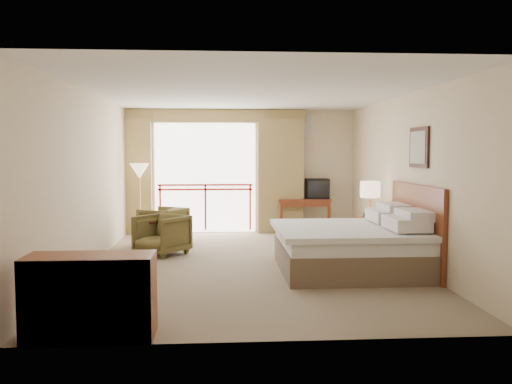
{
  "coord_description": "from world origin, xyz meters",
  "views": [
    {
      "loc": [
        -0.48,
        -8.48,
        1.8
      ],
      "look_at": [
        0.12,
        0.4,
        1.12
      ],
      "focal_mm": 38.0,
      "sensor_mm": 36.0,
      "label": 1
    }
  ],
  "objects": [
    {
      "name": "coffee_maker",
      "position": [
        1.02,
        3.34,
        0.86
      ],
      "size": [
        0.13,
        0.13,
        0.23
      ],
      "primitive_type": "cylinder",
      "rotation": [
        0.0,
        0.0,
        -0.19
      ],
      "color": "black",
      "rests_on": "desk"
    },
    {
      "name": "desk",
      "position": [
        1.37,
        3.39,
        0.58
      ],
      "size": [
        1.14,
        0.55,
        0.75
      ],
      "rotation": [
        0.0,
        0.0,
        -0.03
      ],
      "color": "maroon",
      "rests_on": "floor"
    },
    {
      "name": "wall_front",
      "position": [
        0.0,
        -3.5,
        1.35
      ],
      "size": [
        5.0,
        0.0,
        5.0
      ],
      "primitive_type": "plane",
      "rotation": [
        -1.57,
        0.0,
        0.0
      ],
      "color": "beige",
      "rests_on": "ground"
    },
    {
      "name": "wall_back",
      "position": [
        0.0,
        3.5,
        1.35
      ],
      "size": [
        5.0,
        0.0,
        5.0
      ],
      "primitive_type": "plane",
      "rotation": [
        1.57,
        0.0,
        0.0
      ],
      "color": "beige",
      "rests_on": "ground"
    },
    {
      "name": "floor_lamp",
      "position": [
        -2.14,
        2.84,
        1.32
      ],
      "size": [
        0.39,
        0.39,
        1.54
      ],
      "rotation": [
        0.0,
        0.0,
        0.2
      ],
      "color": "tan",
      "rests_on": "floor"
    },
    {
      "name": "cup",
      "position": [
        1.17,
        3.29,
        0.8
      ],
      "size": [
        0.09,
        0.09,
        0.11
      ],
      "primitive_type": "cylinder",
      "rotation": [
        0.0,
        0.0,
        -0.23
      ],
      "color": "white",
      "rests_on": "desk"
    },
    {
      "name": "floor",
      "position": [
        0.0,
        0.0,
        0.0
      ],
      "size": [
        7.0,
        7.0,
        0.0
      ],
      "primitive_type": "plane",
      "color": "#7E6E58",
      "rests_on": "ground"
    },
    {
      "name": "framed_art",
      "position": [
        2.47,
        -0.6,
        1.85
      ],
      "size": [
        0.04,
        0.72,
        0.6
      ],
      "color": "black",
      "rests_on": "wall_right"
    },
    {
      "name": "side_table",
      "position": [
        -1.81,
        1.34,
        0.37
      ],
      "size": [
        0.5,
        0.5,
        0.54
      ],
      "rotation": [
        0.0,
        0.0,
        0.2
      ],
      "color": "black",
      "rests_on": "floor"
    },
    {
      "name": "headboard",
      "position": [
        2.46,
        -0.6,
        0.65
      ],
      "size": [
        0.06,
        2.1,
        1.3
      ],
      "primitive_type": "cube",
      "color": "maroon",
      "rests_on": "wall_right"
    },
    {
      "name": "phone",
      "position": [
        2.1,
        0.62,
        0.68
      ],
      "size": [
        0.2,
        0.15,
        0.09
      ],
      "primitive_type": "cube",
      "rotation": [
        0.0,
        0.0,
        -0.0
      ],
      "color": "black",
      "rests_on": "nightstand"
    },
    {
      "name": "curtain_left",
      "position": [
        -2.45,
        3.35,
        1.25
      ],
      "size": [
        1.0,
        0.26,
        2.5
      ],
      "primitive_type": "cube",
      "color": "#957C4A",
      "rests_on": "wall_back"
    },
    {
      "name": "wall_left",
      "position": [
        -2.5,
        0.0,
        1.35
      ],
      "size": [
        0.0,
        7.0,
        7.0
      ],
      "primitive_type": "plane",
      "rotation": [
        1.57,
        0.0,
        1.57
      ],
      "color": "beige",
      "rests_on": "ground"
    },
    {
      "name": "curtain_right",
      "position": [
        0.85,
        3.35,
        1.25
      ],
      "size": [
        1.0,
        0.26,
        2.5
      ],
      "primitive_type": "cube",
      "color": "#957C4A",
      "rests_on": "wall_back"
    },
    {
      "name": "balcony_door",
      "position": [
        -0.8,
        3.48,
        1.2
      ],
      "size": [
        2.4,
        0.0,
        2.4
      ],
      "primitive_type": "plane",
      "rotation": [
        1.57,
        0.0,
        0.0
      ],
      "color": "white",
      "rests_on": "wall_back"
    },
    {
      "name": "book",
      "position": [
        -1.81,
        1.34,
        0.55
      ],
      "size": [
        0.21,
        0.25,
        0.02
      ],
      "primitive_type": "imported",
      "rotation": [
        0.0,
        0.0,
        0.25
      ],
      "color": "white",
      "rests_on": "side_table"
    },
    {
      "name": "valance",
      "position": [
        -0.8,
        3.38,
        2.55
      ],
      "size": [
        4.4,
        0.22,
        0.28
      ],
      "primitive_type": "cube",
      "color": "#957C4A",
      "rests_on": "wall_back"
    },
    {
      "name": "armchair_near",
      "position": [
        -1.49,
        0.91,
        0.0
      ],
      "size": [
        1.06,
        1.06,
        0.7
      ],
      "primitive_type": "imported",
      "rotation": [
        0.0,
        0.0,
        -0.68
      ],
      "color": "#443B1D",
      "rests_on": "floor"
    },
    {
      "name": "dresser",
      "position": [
        -1.72,
        -3.29,
        0.4
      ],
      "size": [
        1.21,
        0.52,
        0.81
      ],
      "rotation": [
        0.0,
        0.0,
        0.03
      ],
      "color": "maroon",
      "rests_on": "floor"
    },
    {
      "name": "ceiling",
      "position": [
        0.0,
        0.0,
        2.7
      ],
      "size": [
        7.0,
        7.0,
        0.0
      ],
      "primitive_type": "plane",
      "rotation": [
        3.14,
        0.0,
        0.0
      ],
      "color": "white",
      "rests_on": "wall_back"
    },
    {
      "name": "tv",
      "position": [
        1.67,
        3.33,
        0.96
      ],
      "size": [
        0.49,
        0.39,
        0.45
      ],
      "rotation": [
        0.0,
        0.0,
        -0.02
      ],
      "color": "black",
      "rests_on": "desk"
    },
    {
      "name": "hvac_vent",
      "position": [
        1.3,
        3.47,
        2.35
      ],
      "size": [
        0.5,
        0.04,
        0.5
      ],
      "primitive_type": "cube",
      "color": "silver",
      "rests_on": "wall_back"
    },
    {
      "name": "bed",
      "position": [
        1.5,
        -0.6,
        0.38
      ],
      "size": [
        2.13,
        2.06,
        0.97
      ],
      "color": "brown",
      "rests_on": "floor"
    },
    {
      "name": "nightstand",
      "position": [
        2.15,
        0.77,
        0.32
      ],
      "size": [
        0.48,
        0.56,
        0.64
      ],
      "primitive_type": "cube",
      "rotation": [
        0.0,
        0.0,
        -0.07
      ],
      "color": "maroon",
      "rests_on": "floor"
    },
    {
      "name": "armchair_far",
      "position": [
        -1.59,
        2.13,
        0.0
      ],
      "size": [
        1.04,
        1.03,
        0.7
      ],
      "primitive_type": "imported",
      "rotation": [
        0.0,
        0.0,
        -2.09
      ],
      "color": "#443B1D",
      "rests_on": "floor"
    },
    {
      "name": "wall_right",
      "position": [
        2.5,
        0.0,
        1.35
      ],
      "size": [
        0.0,
        7.0,
        7.0
      ],
      "primitive_type": "plane",
      "rotation": [
        1.57,
        0.0,
        -1.57
      ],
      "color": "beige",
      "rests_on": "ground"
    },
    {
      "name": "balcony_railing",
      "position": [
        -0.8,
        3.46,
        0.81
      ],
      "size": [
        2.09,
        0.03,
        1.02
      ],
      "color": "#B51C0F",
      "rests_on": "wall_back"
    },
    {
      "name": "table_lamp",
      "position": [
        2.15,
        0.82,
        1.11
      ],
      "size": [
        0.35,
        0.35,
        0.61
      ],
      "rotation": [
        0.0,
        0.0,
        0.37
      ],
      "color": "tan",
      "rests_on": "nightstand"
    },
    {
      "name": "wastebasket",
      "position": [
        0.83,
        2.67,
        0.16
      ],
      "size": [
        0.3,
        0.3,
        0.32
      ],
      "primitive_type": "cylinder",
      "rotation": [
        0.0,
        0.0,
        -0.21
      ],
      "color": "black",
      "rests_on": "floor"
    }
  ]
}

